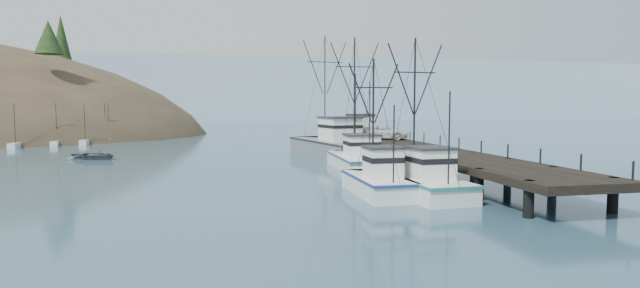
% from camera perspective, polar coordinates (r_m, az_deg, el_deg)
% --- Properties ---
extents(ground, '(400.00, 400.00, 0.00)m').
position_cam_1_polar(ground, '(28.12, -2.02, -7.73)').
color(ground, '#2A4B5E').
rests_on(ground, ground).
extents(pier, '(6.00, 44.00, 2.00)m').
position_cam_1_polar(pier, '(47.18, 11.43, -0.77)').
color(pier, black).
rests_on(pier, ground).
extents(distant_ridge, '(360.00, 40.00, 26.00)m').
position_cam_1_polar(distant_ridge, '(197.70, -7.82, 2.75)').
color(distant_ridge, '#9EB2C6').
rests_on(distant_ridge, ground).
extents(distant_ridge_far, '(180.00, 25.00, 18.00)m').
position_cam_1_polar(distant_ridge_far, '(215.04, -21.55, 2.62)').
color(distant_ridge_far, silver).
rests_on(distant_ridge_far, ground).
extents(moored_sailboats, '(21.26, 18.41, 6.35)m').
position_cam_1_polar(moored_sailboats, '(85.97, -28.49, 0.22)').
color(moored_sailboats, silver).
rests_on(moored_sailboats, ground).
extents(trawler_near, '(3.93, 10.55, 10.78)m').
position_cam_1_polar(trawler_near, '(33.93, 11.33, -4.29)').
color(trawler_near, silver).
rests_on(trawler_near, ground).
extents(trawler_mid, '(3.14, 9.17, 9.43)m').
position_cam_1_polar(trawler_mid, '(33.72, 6.47, -4.29)').
color(trawler_mid, silver).
rests_on(trawler_mid, ground).
extents(trawler_far, '(4.54, 12.60, 12.70)m').
position_cam_1_polar(trawler_far, '(47.31, 4.24, -1.73)').
color(trawler_far, silver).
rests_on(trawler_far, ground).
extents(work_vessel, '(8.14, 17.73, 14.48)m').
position_cam_1_polar(work_vessel, '(58.86, 1.25, -0.10)').
color(work_vessel, slate).
rests_on(work_vessel, ground).
extents(pier_shed, '(3.00, 3.20, 2.80)m').
position_cam_1_polar(pier_shed, '(63.81, 4.63, 2.22)').
color(pier_shed, silver).
rests_on(pier_shed, pier).
extents(pickup_truck, '(6.58, 4.77, 1.66)m').
position_cam_1_polar(pickup_truck, '(57.53, 7.16, 1.36)').
color(pickup_truck, silver).
rests_on(pickup_truck, pier).
extents(motorboat, '(6.89, 6.55, 1.16)m').
position_cam_1_polar(motorboat, '(60.07, -24.34, -1.58)').
color(motorboat, '#53565C').
rests_on(motorboat, ground).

